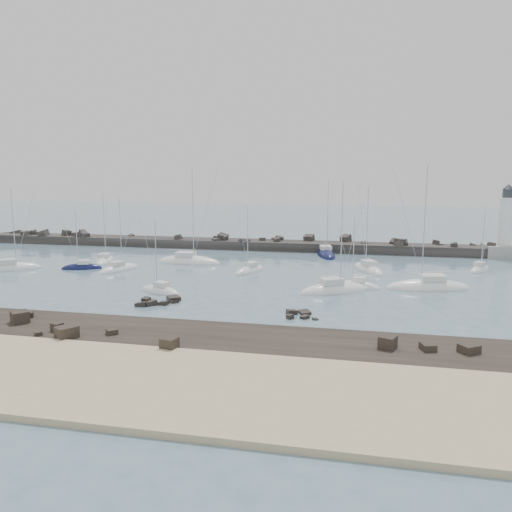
# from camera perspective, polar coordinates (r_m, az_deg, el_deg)

# --- Properties ---
(ground) EXTENTS (400.00, 400.00, 0.00)m
(ground) POSITION_cam_1_polar(r_m,az_deg,el_deg) (69.71, -5.02, -3.73)
(ground) COLOR slate
(ground) RESTS_ON ground
(sand_strip) EXTENTS (140.00, 14.00, 1.00)m
(sand_strip) POSITION_cam_1_polar(r_m,az_deg,el_deg) (41.58, -18.35, -13.35)
(sand_strip) COLOR beige
(sand_strip) RESTS_ON ground
(rock_shelf) EXTENTS (140.00, 12.00, 1.90)m
(rock_shelf) POSITION_cam_1_polar(r_m,az_deg,el_deg) (49.87, -12.52, -9.23)
(rock_shelf) COLOR black
(rock_shelf) RESTS_ON ground
(rock_cluster_near) EXTENTS (4.69, 4.97, 1.51)m
(rock_cluster_near) POSITION_cam_1_polar(r_m,az_deg,el_deg) (62.74, -11.11, -5.35)
(rock_cluster_near) COLOR black
(rock_cluster_near) RESTS_ON ground
(rock_cluster_far) EXTENTS (4.02, 3.71, 1.07)m
(rock_cluster_far) POSITION_cam_1_polar(r_m,az_deg,el_deg) (56.91, 5.00, -6.71)
(rock_cluster_far) COLOR black
(rock_cluster_far) RESTS_ON ground
(breakwater) EXTENTS (115.00, 7.29, 4.85)m
(breakwater) POSITION_cam_1_polar(r_m,az_deg,el_deg) (107.68, -3.07, 1.07)
(breakwater) COLOR #2A2725
(breakwater) RESTS_ON ground
(lighthouse) EXTENTS (7.00, 7.00, 14.60)m
(lighthouse) POSITION_cam_1_polar(r_m,az_deg,el_deg) (107.12, 26.51, 1.57)
(lighthouse) COLOR #979692
(lighthouse) RESTS_ON ground
(sailboat_0) EXTENTS (8.99, 7.78, 14.54)m
(sailboat_0) POSITION_cam_1_polar(r_m,az_deg,el_deg) (92.35, -26.14, -1.34)
(sailboat_0) COLOR white
(sailboat_0) RESTS_ON ground
(sailboat_1) EXTENTS (4.76, 8.86, 13.39)m
(sailboat_1) POSITION_cam_1_polar(r_m,az_deg,el_deg) (94.59, -16.87, -0.56)
(sailboat_1) COLOR white
(sailboat_1) RESTS_ON ground
(sailboat_2) EXTENTS (6.94, 4.20, 10.66)m
(sailboat_2) POSITION_cam_1_polar(r_m,az_deg,el_deg) (88.75, -19.28, -1.31)
(sailboat_2) COLOR #101642
(sailboat_2) RESTS_ON ground
(sailboat_3) EXTENTS (5.26, 8.52, 12.86)m
(sailboat_3) POSITION_cam_1_polar(r_m,az_deg,el_deg) (85.60, -15.39, -1.50)
(sailboat_3) COLOR white
(sailboat_3) RESTS_ON ground
(sailboat_4) EXTENTS (11.89, 4.01, 18.44)m
(sailboat_4) POSITION_cam_1_polar(r_m,az_deg,el_deg) (89.96, -7.69, -0.72)
(sailboat_4) COLOR white
(sailboat_4) RESTS_ON ground
(sailboat_5) EXTENTS (7.09, 4.59, 10.93)m
(sailboat_5) POSITION_cam_1_polar(r_m,az_deg,el_deg) (68.38, -10.91, -4.01)
(sailboat_5) COLOR white
(sailboat_5) RESTS_ON ground
(sailboat_6) EXTENTS (5.00, 7.58, 11.69)m
(sailboat_6) POSITION_cam_1_polar(r_m,az_deg,el_deg) (81.21, -0.69, -1.73)
(sailboat_6) COLOR white
(sailboat_6) RESTS_ON ground
(sailboat_7) EXTENTS (10.31, 7.88, 16.03)m
(sailboat_7) POSITION_cam_1_polar(r_m,az_deg,el_deg) (68.33, 8.97, -3.95)
(sailboat_7) COLOR white
(sailboat_7) RESTS_ON ground
(sailboat_8) EXTENTS (5.40, 10.43, 15.80)m
(sailboat_8) POSITION_cam_1_polar(r_m,az_deg,el_deg) (98.29, 8.01, 0.13)
(sailboat_8) COLOR #101642
(sailboat_8) RESTS_ON ground
(sailboat_9) EXTENTS (6.91, 3.05, 10.81)m
(sailboat_9) POSITION_cam_1_polar(r_m,az_deg,el_deg) (71.31, 11.40, -3.47)
(sailboat_9) COLOR white
(sailboat_9) RESTS_ON ground
(sailboat_10) EXTENTS (6.58, 9.76, 14.89)m
(sailboat_10) POSITION_cam_1_polar(r_m,az_deg,el_deg) (84.18, 12.64, -1.56)
(sailboat_10) COLOR white
(sailboat_10) RESTS_ON ground
(sailboat_11) EXTENTS (12.09, 5.64, 18.20)m
(sailboat_11) POSITION_cam_1_polar(r_m,az_deg,el_deg) (73.28, 19.06, -3.45)
(sailboat_11) COLOR white
(sailboat_11) RESTS_ON ground
(sailboat_12) EXTENTS (5.15, 6.70, 10.65)m
(sailboat_12) POSITION_cam_1_polar(r_m,az_deg,el_deg) (90.10, 24.21, -1.45)
(sailboat_12) COLOR white
(sailboat_12) RESTS_ON ground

